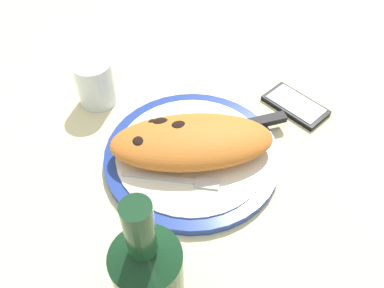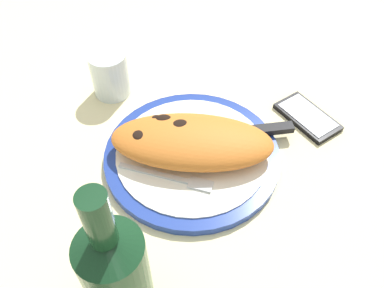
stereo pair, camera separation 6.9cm
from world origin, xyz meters
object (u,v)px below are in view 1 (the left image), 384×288
(smartphone, at_px, (295,105))
(water_glass, at_px, (96,85))
(calzone, at_px, (190,140))
(wine_bottle, at_px, (150,283))
(fork, at_px, (180,180))
(plate, at_px, (192,155))
(knife, at_px, (243,126))

(smartphone, xyz_separation_m, water_glass, (-0.39, -0.07, 0.03))
(calzone, height_order, wine_bottle, wine_bottle)
(smartphone, relative_size, water_glass, 1.51)
(water_glass, xyz_separation_m, wine_bottle, (0.23, -0.38, 0.06))
(fork, relative_size, wine_bottle, 0.62)
(smartphone, bearing_deg, plate, -134.79)
(fork, relative_size, smartphone, 1.17)
(calzone, bearing_deg, fork, -92.14)
(fork, xyz_separation_m, wine_bottle, (0.02, -0.21, 0.08))
(knife, relative_size, water_glass, 2.43)
(knife, bearing_deg, smartphone, 46.19)
(wine_bottle, bearing_deg, plate, 92.38)
(plate, bearing_deg, wine_bottle, -87.62)
(fork, height_order, water_glass, water_glass)
(fork, bearing_deg, plate, 84.85)
(water_glass, bearing_deg, wine_bottle, -58.95)
(fork, xyz_separation_m, smartphone, (0.18, 0.24, -0.01))
(knife, bearing_deg, fork, -120.79)
(smartphone, bearing_deg, wine_bottle, -109.82)
(plate, distance_m, calzone, 0.04)
(wine_bottle, bearing_deg, smartphone, 70.18)
(plate, height_order, calzone, calzone)
(fork, distance_m, smartphone, 0.30)
(plate, xyz_separation_m, wine_bottle, (0.01, -0.27, 0.09))
(plate, relative_size, wine_bottle, 1.17)
(plate, xyz_separation_m, smartphone, (0.17, 0.17, -0.00))
(calzone, relative_size, fork, 1.85)
(knife, distance_m, smartphone, 0.14)
(calzone, bearing_deg, knife, 42.00)
(wine_bottle, bearing_deg, knife, 79.12)
(calzone, relative_size, knife, 1.35)
(calzone, relative_size, water_glass, 3.28)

